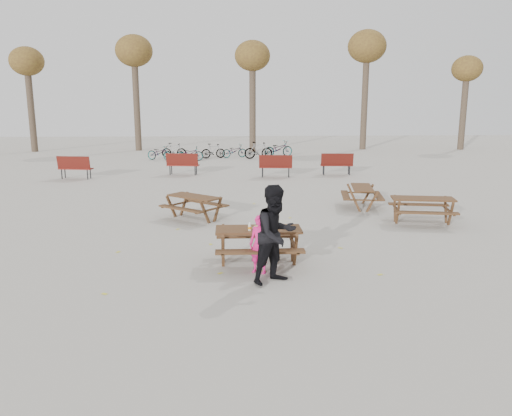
{
  "coord_description": "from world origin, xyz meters",
  "views": [
    {
      "loc": [
        -0.59,
        -10.15,
        3.39
      ],
      "look_at": [
        0.0,
        1.0,
        1.0
      ],
      "focal_mm": 35.0,
      "sensor_mm": 36.0,
      "label": 1
    }
  ],
  "objects_px": {
    "picnic_table_east": "(422,211)",
    "picnic_table_far": "(362,197)",
    "adult": "(276,234)",
    "picnic_table_north": "(194,208)",
    "main_picnic_table": "(258,237)",
    "child": "(260,244)",
    "food_tray": "(257,229)",
    "soda_bottle": "(250,227)"
  },
  "relations": [
    {
      "from": "adult",
      "to": "picnic_table_east",
      "type": "relative_size",
      "value": 1.11
    },
    {
      "from": "food_tray",
      "to": "picnic_table_far",
      "type": "height_order",
      "value": "food_tray"
    },
    {
      "from": "adult",
      "to": "picnic_table_north",
      "type": "distance_m",
      "value": 5.69
    },
    {
      "from": "main_picnic_table",
      "to": "picnic_table_east",
      "type": "height_order",
      "value": "main_picnic_table"
    },
    {
      "from": "child",
      "to": "picnic_table_far",
      "type": "distance_m",
      "value": 7.19
    },
    {
      "from": "adult",
      "to": "main_picnic_table",
      "type": "bearing_deg",
      "value": 68.81
    },
    {
      "from": "picnic_table_far",
      "to": "food_tray",
      "type": "bearing_deg",
      "value": 156.1
    },
    {
      "from": "soda_bottle",
      "to": "picnic_table_far",
      "type": "height_order",
      "value": "soda_bottle"
    },
    {
      "from": "picnic_table_north",
      "to": "picnic_table_far",
      "type": "relative_size",
      "value": 1.02
    },
    {
      "from": "child",
      "to": "picnic_table_east",
      "type": "relative_size",
      "value": 0.69
    },
    {
      "from": "main_picnic_table",
      "to": "picnic_table_far",
      "type": "distance_m",
      "value": 6.7
    },
    {
      "from": "food_tray",
      "to": "picnic_table_east",
      "type": "height_order",
      "value": "food_tray"
    },
    {
      "from": "main_picnic_table",
      "to": "adult",
      "type": "xyz_separation_m",
      "value": [
        0.26,
        -1.13,
        0.36
      ]
    },
    {
      "from": "main_picnic_table",
      "to": "adult",
      "type": "height_order",
      "value": "adult"
    },
    {
      "from": "soda_bottle",
      "to": "adult",
      "type": "height_order",
      "value": "adult"
    },
    {
      "from": "soda_bottle",
      "to": "picnic_table_far",
      "type": "bearing_deg",
      "value": 55.93
    },
    {
      "from": "food_tray",
      "to": "picnic_table_far",
      "type": "xyz_separation_m",
      "value": [
        3.73,
        5.67,
        -0.45
      ]
    },
    {
      "from": "picnic_table_east",
      "to": "picnic_table_north",
      "type": "relative_size",
      "value": 1.06
    },
    {
      "from": "picnic_table_north",
      "to": "picnic_table_far",
      "type": "xyz_separation_m",
      "value": [
        5.34,
        1.39,
        -0.01
      ]
    },
    {
      "from": "food_tray",
      "to": "soda_bottle",
      "type": "distance_m",
      "value": 0.18
    },
    {
      "from": "picnic_table_east",
      "to": "picnic_table_far",
      "type": "xyz_separation_m",
      "value": [
        -1.14,
        2.22,
        -0.03
      ]
    },
    {
      "from": "picnic_table_east",
      "to": "picnic_table_far",
      "type": "distance_m",
      "value": 2.5
    },
    {
      "from": "child",
      "to": "adult",
      "type": "relative_size",
      "value": 0.63
    },
    {
      "from": "child",
      "to": "picnic_table_east",
      "type": "bearing_deg",
      "value": 63.31
    },
    {
      "from": "adult",
      "to": "picnic_table_north",
      "type": "relative_size",
      "value": 1.17
    },
    {
      "from": "adult",
      "to": "picnic_table_far",
      "type": "relative_size",
      "value": 1.19
    },
    {
      "from": "food_tray",
      "to": "child",
      "type": "height_order",
      "value": "child"
    },
    {
      "from": "soda_bottle",
      "to": "child",
      "type": "distance_m",
      "value": 0.52
    },
    {
      "from": "child",
      "to": "picnic_table_far",
      "type": "bearing_deg",
      "value": 83.21
    },
    {
      "from": "food_tray",
      "to": "adult",
      "type": "height_order",
      "value": "adult"
    },
    {
      "from": "adult",
      "to": "soda_bottle",
      "type": "bearing_deg",
      "value": 80.93
    },
    {
      "from": "soda_bottle",
      "to": "picnic_table_north",
      "type": "distance_m",
      "value": 4.62
    },
    {
      "from": "adult",
      "to": "food_tray",
      "type": "bearing_deg",
      "value": 71.63
    },
    {
      "from": "main_picnic_table",
      "to": "picnic_table_north",
      "type": "relative_size",
      "value": 1.11
    },
    {
      "from": "food_tray",
      "to": "picnic_table_north",
      "type": "relative_size",
      "value": 0.11
    },
    {
      "from": "food_tray",
      "to": "picnic_table_north",
      "type": "distance_m",
      "value": 4.6
    },
    {
      "from": "main_picnic_table",
      "to": "adult",
      "type": "relative_size",
      "value": 0.95
    },
    {
      "from": "adult",
      "to": "picnic_table_east",
      "type": "distance_m",
      "value": 6.43
    },
    {
      "from": "child",
      "to": "picnic_table_east",
      "type": "distance_m",
      "value": 6.25
    },
    {
      "from": "main_picnic_table",
      "to": "child",
      "type": "relative_size",
      "value": 1.52
    },
    {
      "from": "child",
      "to": "picnic_table_far",
      "type": "height_order",
      "value": "child"
    },
    {
      "from": "main_picnic_table",
      "to": "child",
      "type": "distance_m",
      "value": 0.58
    }
  ]
}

